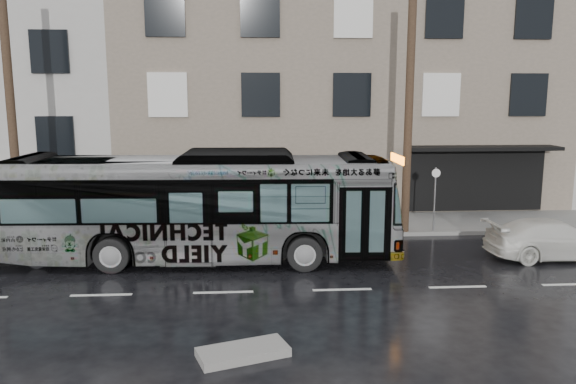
{
  "coord_description": "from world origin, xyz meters",
  "views": [
    {
      "loc": [
        0.79,
        -16.87,
        5.2
      ],
      "look_at": [
        2.06,
        2.5,
        1.83
      ],
      "focal_mm": 35.0,
      "sensor_mm": 36.0,
      "label": 1
    }
  ],
  "objects_px": {
    "utility_pole_front": "(409,110)",
    "bus": "(198,206)",
    "white_sedan": "(554,239)",
    "utility_pole_rear": "(11,111)",
    "sign_post": "(435,199)",
    "dark_sedan": "(1,238)"
  },
  "relations": [
    {
      "from": "utility_pole_rear",
      "to": "sign_post",
      "type": "xyz_separation_m",
      "value": [
        15.1,
        0.0,
        -3.3
      ]
    },
    {
      "from": "utility_pole_front",
      "to": "utility_pole_rear",
      "type": "relative_size",
      "value": 1.0
    },
    {
      "from": "utility_pole_rear",
      "to": "bus",
      "type": "height_order",
      "value": "utility_pole_rear"
    },
    {
      "from": "sign_post",
      "to": "utility_pole_rear",
      "type": "bearing_deg",
      "value": 180.0
    },
    {
      "from": "utility_pole_front",
      "to": "dark_sedan",
      "type": "distance_m",
      "value": 14.35
    },
    {
      "from": "sign_post",
      "to": "bus",
      "type": "height_order",
      "value": "bus"
    },
    {
      "from": "sign_post",
      "to": "bus",
      "type": "relative_size",
      "value": 0.19
    },
    {
      "from": "bus",
      "to": "utility_pole_front",
      "type": "bearing_deg",
      "value": -67.74
    },
    {
      "from": "utility_pole_front",
      "to": "utility_pole_rear",
      "type": "distance_m",
      "value": 14.0
    },
    {
      "from": "utility_pole_front",
      "to": "white_sedan",
      "type": "distance_m",
      "value": 6.52
    },
    {
      "from": "utility_pole_rear",
      "to": "dark_sedan",
      "type": "height_order",
      "value": "utility_pole_rear"
    },
    {
      "from": "utility_pole_rear",
      "to": "sign_post",
      "type": "height_order",
      "value": "utility_pole_rear"
    },
    {
      "from": "sign_post",
      "to": "bus",
      "type": "xyz_separation_m",
      "value": [
        -8.5,
        -2.71,
        0.39
      ]
    },
    {
      "from": "sign_post",
      "to": "white_sedan",
      "type": "height_order",
      "value": "sign_post"
    },
    {
      "from": "white_sedan",
      "to": "utility_pole_rear",
      "type": "bearing_deg",
      "value": 78.0
    },
    {
      "from": "utility_pole_front",
      "to": "dark_sedan",
      "type": "height_order",
      "value": "utility_pole_front"
    },
    {
      "from": "sign_post",
      "to": "dark_sedan",
      "type": "height_order",
      "value": "sign_post"
    },
    {
      "from": "dark_sedan",
      "to": "utility_pole_rear",
      "type": "bearing_deg",
      "value": 10.51
    },
    {
      "from": "bus",
      "to": "white_sedan",
      "type": "xyz_separation_m",
      "value": [
        11.38,
        -0.53,
        -1.11
      ]
    },
    {
      "from": "bus",
      "to": "dark_sedan",
      "type": "height_order",
      "value": "bus"
    },
    {
      "from": "utility_pole_front",
      "to": "bus",
      "type": "relative_size",
      "value": 0.72
    },
    {
      "from": "utility_pole_front",
      "to": "sign_post",
      "type": "xyz_separation_m",
      "value": [
        1.1,
        0.0,
        -3.3
      ]
    }
  ]
}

